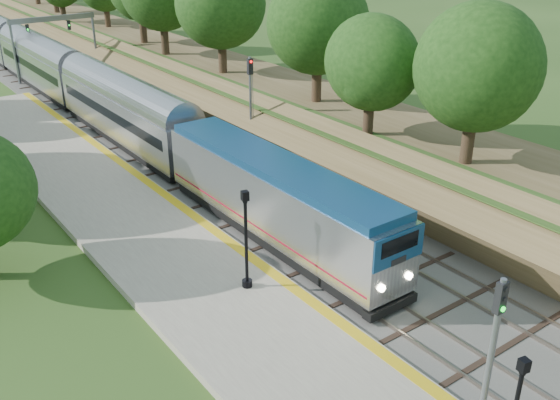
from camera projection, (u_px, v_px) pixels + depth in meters
trackbed at (41, 70)px, 66.42m from camera, size 9.50×170.00×0.28m
platform at (169, 254)px, 30.23m from camera, size 6.40×68.00×0.38m
yellow_stripe at (219, 234)px, 31.68m from camera, size 0.55×68.00×0.01m
embankment at (113, 43)px, 70.10m from camera, size 10.64×170.00×11.70m
signal_gantry at (54, 30)px, 61.01m from camera, size 8.40×0.38×6.20m
train at (44, 68)px, 58.21m from camera, size 2.78×92.66×4.08m
lamppost_far at (246, 245)px, 26.41m from camera, size 0.45×0.45×4.55m
signal_platform at (492, 345)px, 17.91m from camera, size 0.34×0.27×5.76m
signal_farside at (251, 95)px, 41.90m from camera, size 0.36×0.29×6.55m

